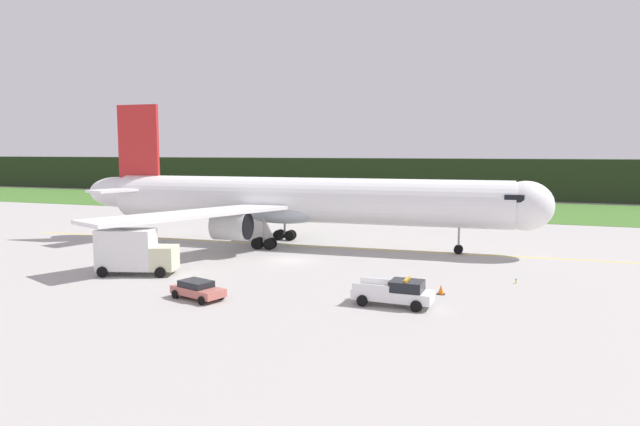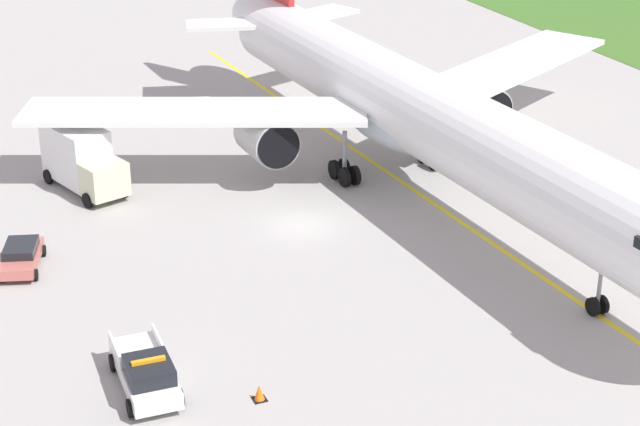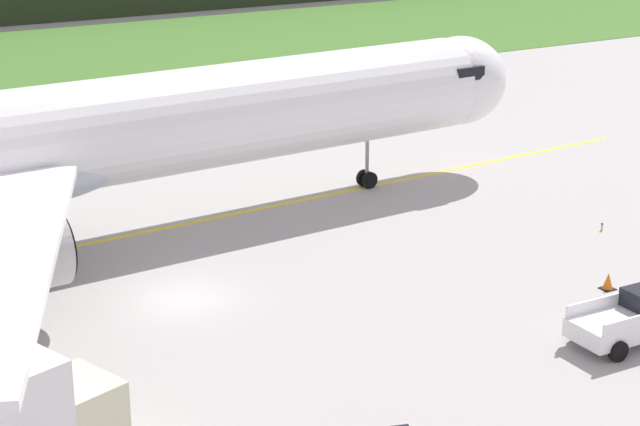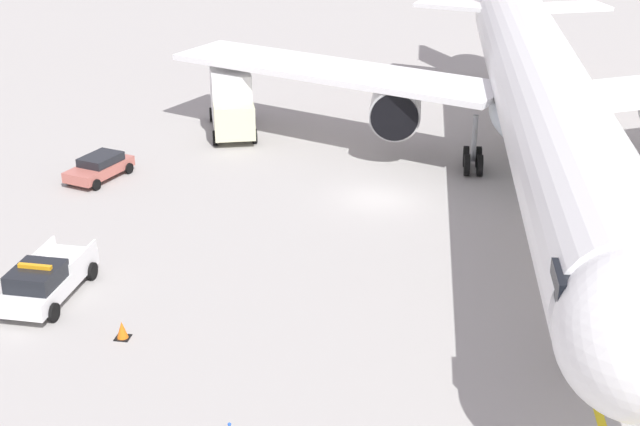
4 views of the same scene
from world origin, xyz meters
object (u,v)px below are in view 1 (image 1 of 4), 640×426
at_px(catering_truck, 134,251).
at_px(airliner, 295,201).
at_px(ops_pickup_truck, 396,292).
at_px(staff_car, 198,289).
at_px(apron_cone, 441,290).

bearing_deg(catering_truck, airliner, 68.44).
height_order(ops_pickup_truck, staff_car, ops_pickup_truck).
height_order(airliner, staff_car, airliner).
xyz_separation_m(catering_truck, apron_cone, (25.43, 2.13, -1.64)).
bearing_deg(apron_cone, airliner, 138.33).
distance_m(staff_car, apron_cone, 17.58).
distance_m(ops_pickup_truck, catering_truck, 23.07).
bearing_deg(apron_cone, staff_car, -155.89).
relative_size(catering_truck, staff_car, 1.59).
bearing_deg(ops_pickup_truck, airliner, 127.79).
xyz_separation_m(ops_pickup_truck, staff_car, (-13.57, -3.10, -0.20)).
bearing_deg(catering_truck, staff_car, -28.30).
height_order(airliner, apron_cone, airliner).
bearing_deg(staff_car, airliner, 95.25).
bearing_deg(catering_truck, ops_pickup_truck, -4.87).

